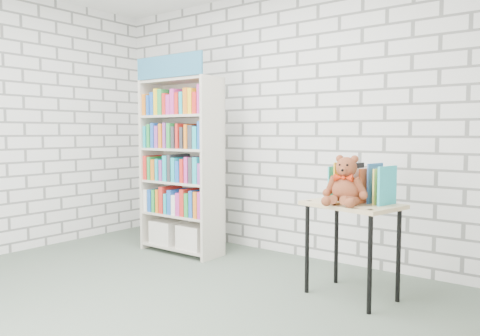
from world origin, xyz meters
The scene contains 6 objects.
ground centered at (0.00, 0.00, 0.00)m, with size 4.50×4.50×0.00m, color #4E5C4E.
room_shell centered at (0.00, 0.00, 1.78)m, with size 4.52×4.02×2.81m.
bookshelf centered at (-0.80, 1.36, 0.95)m, with size 0.93×0.36×2.08m.
display_table centered at (1.23, 1.16, 0.64)m, with size 0.78×0.62×0.75m.
table_books centered at (1.25, 1.27, 0.89)m, with size 0.52×0.31×0.29m.
teddy_bear centered at (1.22, 1.05, 0.90)m, with size 0.35×0.33×0.38m.
Camera 1 is at (2.71, -2.23, 1.29)m, focal length 35.00 mm.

